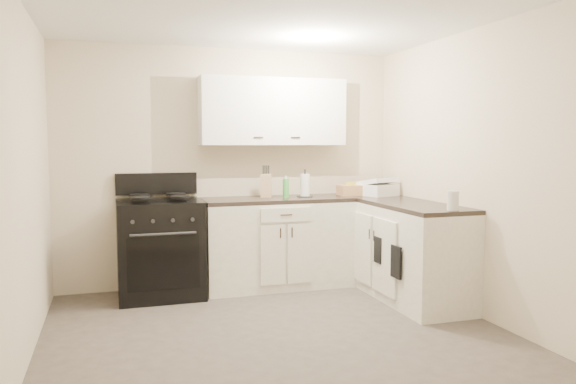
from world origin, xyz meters
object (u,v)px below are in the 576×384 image
object	(u,v)px
wicker_basket	(354,190)
paper_towel	(305,185)
stove	(160,250)
knife_block	(266,186)
countertop_grill	(378,190)

from	to	relation	value
wicker_basket	paper_towel	bearing A→B (deg)	-179.26
stove	wicker_basket	world-z (taller)	wicker_basket
stove	paper_towel	bearing A→B (deg)	1.35
knife_block	wicker_basket	size ratio (longest dim) A/B	0.73
countertop_grill	wicker_basket	bearing A→B (deg)	133.97
knife_block	paper_towel	size ratio (longest dim) A/B	1.01
paper_towel	countertop_grill	size ratio (longest dim) A/B	0.71
countertop_grill	stove	bearing A→B (deg)	159.69
stove	countertop_grill	world-z (taller)	countertop_grill
paper_towel	wicker_basket	bearing A→B (deg)	0.74
stove	wicker_basket	size ratio (longest dim) A/B	2.92
stove	paper_towel	distance (m)	1.64
paper_towel	countertop_grill	world-z (taller)	paper_towel
knife_block	paper_towel	world-z (taller)	knife_block
stove	wicker_basket	bearing A→B (deg)	1.18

